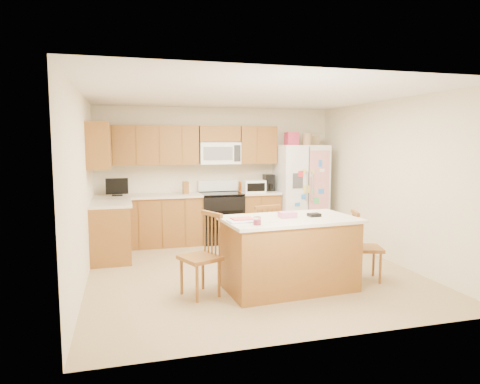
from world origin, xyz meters
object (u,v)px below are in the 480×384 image
object	(u,v)px
island	(289,253)
windsor_chair_back	(263,239)
refrigerator	(301,191)
windsor_chair_right	(365,248)
stove	(221,216)
windsor_chair_left	(202,257)

from	to	relation	value
island	windsor_chair_back	size ratio (longest dim) A/B	1.77
windsor_chair_back	refrigerator	bearing A→B (deg)	53.75
refrigerator	windsor_chair_right	distance (m)	2.70
stove	windsor_chair_right	size ratio (longest dim) A/B	1.20
windsor_chair_left	stove	bearing A→B (deg)	72.60
windsor_chair_left	windsor_chair_right	xyz separation A→B (m)	(2.22, -0.00, -0.03)
windsor_chair_back	windsor_chair_right	xyz separation A→B (m)	(1.19, -0.75, -0.02)
island	windsor_chair_back	world-z (taller)	island
island	windsor_chair_right	xyz separation A→B (m)	(1.11, 0.04, -0.01)
windsor_chair_back	windsor_chair_right	distance (m)	1.41
refrigerator	windsor_chair_left	world-z (taller)	refrigerator
windsor_chair_left	windsor_chair_back	distance (m)	1.27
windsor_chair_right	stove	bearing A→B (deg)	116.69
refrigerator	stove	bearing A→B (deg)	177.70
refrigerator	windsor_chair_right	size ratio (longest dim) A/B	2.17
refrigerator	island	world-z (taller)	refrigerator
refrigerator	island	xyz separation A→B (m)	(-1.32, -2.69, -0.46)
stove	refrigerator	world-z (taller)	refrigerator
windsor_chair_back	island	bearing A→B (deg)	-84.04
windsor_chair_back	stove	bearing A→B (deg)	95.01
stove	windsor_chair_back	distance (m)	1.98
island	windsor_chair_left	distance (m)	1.11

